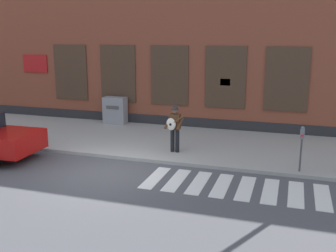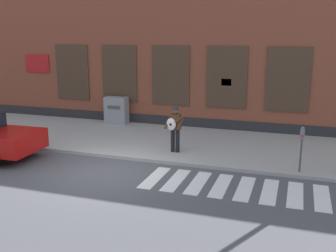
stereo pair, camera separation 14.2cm
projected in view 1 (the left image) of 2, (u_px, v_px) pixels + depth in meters
ground_plane at (107, 173)px, 12.41m from camera, size 160.00×160.00×0.00m
sidewalk at (150, 140)px, 16.05m from camera, size 28.00×5.17×0.12m
building_backdrop at (182, 46)px, 19.46m from camera, size 28.00×4.06×7.42m
crosswalk at (234, 187)px, 11.26m from camera, size 5.20×1.90×0.01m
busker at (174, 126)px, 14.00m from camera, size 0.71×0.57×1.66m
parking_meter at (302, 142)px, 11.99m from camera, size 0.13×0.11×1.44m
utility_box at (115, 110)px, 18.64m from camera, size 1.08×0.56×1.26m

